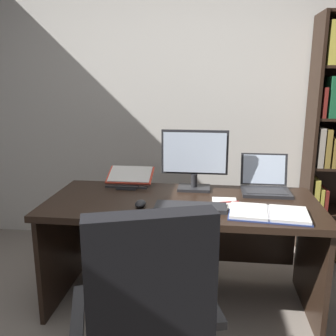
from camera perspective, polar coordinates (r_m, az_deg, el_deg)
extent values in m
cube|color=beige|center=(3.26, 2.68, 12.90)|extent=(5.00, 0.12, 2.83)
cube|color=black|center=(2.32, 2.17, -5.55)|extent=(1.71, 0.76, 0.04)
cube|color=black|center=(2.65, -16.26, -11.99)|extent=(0.03, 0.70, 0.68)
cube|color=black|center=(2.54, 21.40, -13.57)|extent=(0.03, 0.70, 0.68)
cube|color=black|center=(2.76, 2.72, -9.51)|extent=(1.59, 0.03, 0.47)
cube|color=black|center=(3.15, 21.30, 3.82)|extent=(0.02, 0.33, 1.94)
cube|color=olive|center=(3.33, 21.37, -10.36)|extent=(0.06, 0.19, 0.27)
cube|color=black|center=(3.36, 22.27, -10.52)|extent=(0.03, 0.21, 0.24)
cube|color=olive|center=(3.38, 23.05, -10.49)|extent=(0.03, 0.22, 0.23)
cube|color=maroon|center=(3.40, 23.83, -10.01)|extent=(0.04, 0.26, 0.28)
cube|color=olive|center=(3.41, 24.74, -10.12)|extent=(0.05, 0.23, 0.27)
cube|color=gold|center=(3.20, 21.81, -3.90)|extent=(0.04, 0.19, 0.28)
cube|color=gold|center=(3.25, 22.38, -4.37)|extent=(0.03, 0.25, 0.21)
cube|color=maroon|center=(3.24, 23.02, -4.55)|extent=(0.03, 0.22, 0.20)
cube|color=gray|center=(3.14, 22.34, 3.18)|extent=(0.04, 0.25, 0.31)
cube|color=olive|center=(3.14, 23.27, 3.02)|extent=(0.04, 0.24, 0.30)
cube|color=olive|center=(3.14, 24.20, 2.33)|extent=(0.03, 0.19, 0.23)
cube|color=maroon|center=(3.06, 22.94, 9.41)|extent=(0.03, 0.18, 0.23)
cube|color=#195633|center=(3.09, 24.05, 10.09)|extent=(0.06, 0.21, 0.31)
cube|color=gold|center=(3.13, 24.80, 9.92)|extent=(0.03, 0.25, 0.29)
cube|color=gold|center=(3.10, 23.83, 17.29)|extent=(0.06, 0.24, 0.31)
cube|color=black|center=(1.75, -3.59, -24.12)|extent=(0.62, 0.61, 0.07)
cube|color=black|center=(1.40, -2.63, -18.43)|extent=(0.48, 0.24, 0.59)
cube|color=#232326|center=(1.67, -13.90, -21.30)|extent=(0.17, 0.38, 0.04)
cube|color=#232326|center=(1.73, 6.13, -19.65)|extent=(0.17, 0.38, 0.04)
cube|color=#232326|center=(2.54, 4.08, -3.13)|extent=(0.22, 0.16, 0.02)
cylinder|color=#232326|center=(2.53, 4.10, -1.94)|extent=(0.04, 0.04, 0.09)
cube|color=#232326|center=(2.49, 4.18, 2.49)|extent=(0.45, 0.02, 0.30)
cube|color=silver|center=(2.47, 4.16, 2.40)|extent=(0.42, 0.00, 0.27)
cube|color=#232326|center=(2.53, 15.00, -3.65)|extent=(0.32, 0.23, 0.02)
cube|color=#2D2D30|center=(2.51, 15.07, -3.49)|extent=(0.27, 0.13, 0.00)
cube|color=#232326|center=(2.63, 14.74, -0.20)|extent=(0.32, 0.05, 0.22)
cube|color=silver|center=(2.63, 14.75, -0.20)|extent=(0.29, 0.04, 0.20)
cube|color=#232326|center=(2.16, 3.55, -6.10)|extent=(0.42, 0.15, 0.02)
ellipsoid|color=#232326|center=(2.20, -4.32, -5.58)|extent=(0.06, 0.10, 0.04)
cube|color=#232326|center=(2.59, -6.34, -2.98)|extent=(0.14, 0.12, 0.01)
cube|color=#232326|center=(2.54, -6.57, -3.01)|extent=(0.29, 0.01, 0.01)
cube|color=#DB422D|center=(2.66, -5.90, -1.10)|extent=(0.33, 0.19, 0.09)
cube|color=silver|center=(2.65, -5.92, -0.93)|extent=(0.30, 0.18, 0.08)
cube|color=navy|center=(2.14, 12.45, -6.87)|extent=(0.25, 0.29, 0.01)
cube|color=navy|center=(2.15, 18.37, -7.14)|extent=(0.25, 0.29, 0.01)
cube|color=silver|center=(2.14, 12.47, -6.57)|extent=(0.23, 0.27, 0.02)
cube|color=silver|center=(2.15, 18.40, -6.84)|extent=(0.23, 0.27, 0.02)
cylinder|color=#B7B7BC|center=(2.14, 15.43, -6.81)|extent=(0.04, 0.24, 0.02)
cube|color=silver|center=(2.27, 8.85, -5.45)|extent=(0.15, 0.21, 0.01)
cylinder|color=maroon|center=(2.27, 9.36, -5.25)|extent=(0.14, 0.05, 0.01)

